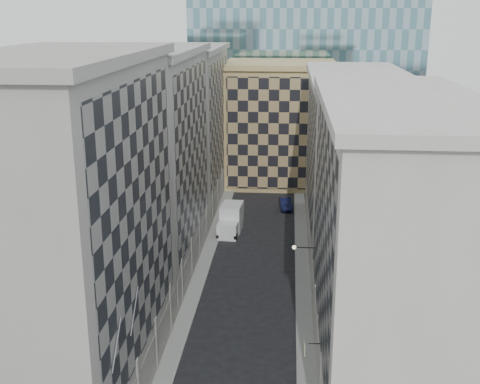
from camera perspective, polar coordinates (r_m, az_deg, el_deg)
The scene contains 14 objects.
sidewalk_west at distance 61.67m, azimuth -3.92°, elevation -8.19°, with size 1.50×100.00×0.15m, color gray.
sidewalk_east at distance 61.07m, azimuth 5.98°, elevation -8.51°, with size 1.50×100.00×0.15m, color gray.
bldg_left_a at distance 41.52m, azimuth -15.90°, elevation -3.89°, with size 10.80×22.80×23.70m.
bldg_left_b at distance 61.80m, azimuth -8.88°, elevation 2.76°, with size 10.80×22.80×22.70m.
bldg_left_c at distance 82.97m, azimuth -5.37°, elevation 6.07°, with size 10.80×22.80×21.70m.
bldg_right_a at distance 43.84m, azimuth 14.13°, elevation -4.75°, with size 10.80×26.80×20.70m.
bldg_right_b at distance 69.59m, azimuth 10.70°, elevation 2.98°, with size 10.80×28.80×19.70m.
tan_block at distance 94.66m, azimuth 3.77°, elevation 6.57°, with size 16.80×14.80×18.80m.
church_tower at distance 107.36m, azimuth 2.99°, elevation 17.16°, with size 7.20×7.20×51.50m.
flagpoles_left at distance 37.28m, azimuth -10.76°, elevation -12.44°, with size 0.10×6.33×2.33m.
bracket_lamp at distance 53.11m, azimuth 5.35°, elevation -5.25°, with size 1.98×0.36×0.36m.
box_truck at distance 73.85m, azimuth -0.88°, elevation -2.73°, with size 2.88×6.19×3.31m.
dark_car at distance 82.93m, azimuth 4.34°, elevation -1.11°, with size 1.53×4.37×1.44m, color #0E1134.
shop_sign at distance 42.83m, azimuth 6.18°, elevation -14.53°, with size 1.20×0.77×0.85m.
Camera 1 is at (3.51, -25.30, 25.93)m, focal length 45.00 mm.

